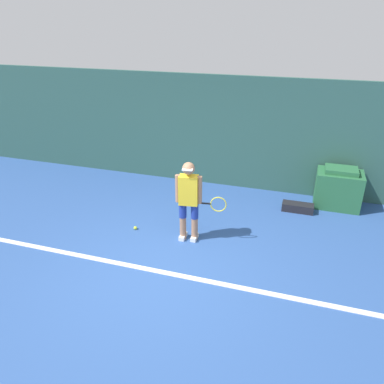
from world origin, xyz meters
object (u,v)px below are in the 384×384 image
Objects in this scene: covered_chair at (338,188)px; equipment_bag at (298,207)px; tennis_ball at (135,228)px; tennis_player at (189,198)px.

covered_chair reaches higher than equipment_bag.
tennis_ball is 4.42m from covered_chair.
tennis_player is 1.38m from tennis_ball.
equipment_bag is at bearing -147.35° from covered_chair.
tennis_ball is 0.07× the size of covered_chair.
covered_chair is at bearing 32.65° from equipment_bag.
covered_chair is (3.79, 2.25, 0.39)m from tennis_ball.
covered_chair is 0.99m from equipment_bag.
equipment_bag reaches higher than tennis_ball.
tennis_ball is at bearing -149.79° from equipment_bag.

